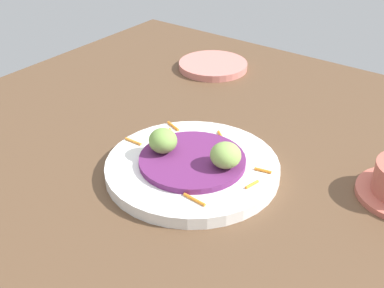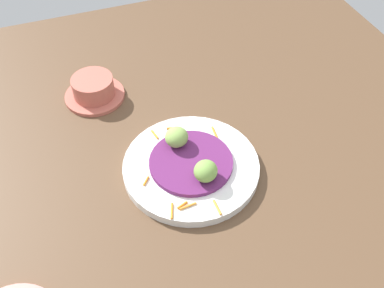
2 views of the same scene
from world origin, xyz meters
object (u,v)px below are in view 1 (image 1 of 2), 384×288
at_px(guac_scoop_left, 223,154).
at_px(guac_scoop_center, 163,141).
at_px(main_plate, 192,168).
at_px(side_plate_small, 213,66).

bearing_deg(guac_scoop_left, guac_scoop_center, 13.11).
distance_m(main_plate, side_plate_small, 0.38).
distance_m(guac_scoop_left, guac_scoop_center, 0.09).
relative_size(guac_scoop_center, side_plate_small, 0.31).
bearing_deg(guac_scoop_left, side_plate_small, -53.57).
bearing_deg(guac_scoop_left, main_plate, 13.11).
height_order(guac_scoop_center, side_plate_small, guac_scoop_center).
distance_m(main_plate, guac_scoop_left, 0.06).
xyz_separation_m(main_plate, side_plate_small, (0.19, -0.33, -0.00)).
relative_size(main_plate, guac_scoop_left, 5.68).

